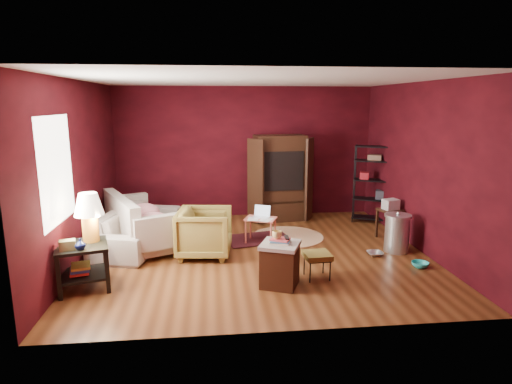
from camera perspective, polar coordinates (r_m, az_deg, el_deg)
room at (r=6.82m, az=-0.14°, el=2.94°), size 5.54×5.04×2.84m
sofa at (r=7.76m, az=-15.43°, el=-3.71°), size 1.14×2.32×0.87m
armchair at (r=7.00m, az=-6.86°, el=-5.09°), size 0.88×0.92×0.86m
pet_bowl_steel at (r=7.30m, az=15.61°, el=-7.20°), size 0.26×0.07×0.26m
pet_bowl_turquoise at (r=7.03m, az=21.09°, el=-8.36°), size 0.27×0.15×0.25m
vase at (r=5.94m, az=-22.39°, el=-6.48°), size 0.17×0.17×0.14m
mug at (r=5.74m, az=2.82°, el=-5.59°), size 0.16×0.14×0.13m
side_table at (r=6.17m, az=-21.75°, el=-4.93°), size 0.80×0.80×1.28m
sofa_cushions at (r=7.69m, az=-15.45°, el=-4.07°), size 1.52×2.11×0.83m
hamper at (r=5.89m, az=3.21°, el=-9.50°), size 0.64×0.64×0.69m
footstool at (r=6.18m, az=8.17°, el=-8.49°), size 0.39×0.39×0.37m
rug_round at (r=8.04m, az=4.21°, el=-5.94°), size 1.76×1.76×0.01m
rug_oriental at (r=7.87m, az=0.26°, el=-6.24°), size 1.29×0.99×0.01m
laptop_desk at (r=7.59m, az=0.62°, el=-3.84°), size 0.63×0.56×0.66m
tv_armoire at (r=8.99m, az=3.20°, el=2.08°), size 1.41×0.83×1.80m
wire_shelving at (r=9.14m, az=15.42°, el=1.46°), size 0.85×0.62×1.60m
small_stand at (r=8.16m, az=17.47°, el=-2.22°), size 0.45×0.45×0.74m
trash_can at (r=7.55m, az=18.29°, el=-5.19°), size 0.53×0.53×0.69m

